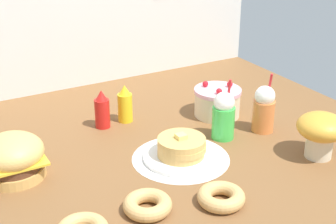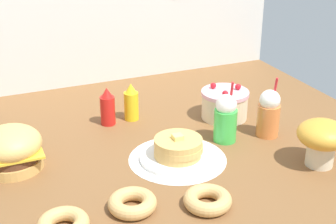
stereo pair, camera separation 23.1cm
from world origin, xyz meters
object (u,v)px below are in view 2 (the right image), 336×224
(mustard_bottle, at_px, (131,103))
(layer_cake, at_px, (225,104))
(orange_float_cup, at_px, (269,113))
(donut_chocolate, at_px, (132,203))
(donut_vanilla, at_px, (208,200))
(cream_soda_cup, at_px, (226,118))
(pancake_stack, at_px, (178,150))
(ketchup_bottle, at_px, (108,107))
(donut_pink_glaze, at_px, (63,224))
(burger, at_px, (11,149))
(mushroom_stool, at_px, (322,138))

(mustard_bottle, bearing_deg, layer_cake, -20.76)
(orange_float_cup, distance_m, donut_chocolate, 0.91)
(layer_cake, xyz_separation_m, orange_float_cup, (0.10, -0.27, 0.04))
(mustard_bottle, relative_size, donut_vanilla, 1.08)
(mustard_bottle, xyz_separation_m, cream_soda_cup, (0.34, -0.42, 0.03))
(pancake_stack, distance_m, ketchup_bottle, 0.53)
(orange_float_cup, xyz_separation_m, donut_vanilla, (-0.56, -0.43, -0.09))
(orange_float_cup, relative_size, donut_chocolate, 1.61)
(mustard_bottle, height_order, donut_pink_glaze, mustard_bottle)
(burger, distance_m, pancake_stack, 0.74)
(mustard_bottle, relative_size, cream_soda_cup, 0.67)
(cream_soda_cup, xyz_separation_m, mushroom_stool, (0.27, -0.38, 0.01))
(ketchup_bottle, height_order, orange_float_cup, orange_float_cup)
(orange_float_cup, distance_m, donut_vanilla, 0.71)
(cream_soda_cup, relative_size, donut_chocolate, 1.61)
(burger, relative_size, donut_pink_glaze, 1.43)
(ketchup_bottle, bearing_deg, burger, -152.72)
(donut_pink_glaze, xyz_separation_m, donut_vanilla, (0.55, -0.07, 0.00))
(ketchup_bottle, bearing_deg, donut_pink_glaze, -117.00)
(layer_cake, distance_m, mushroom_stool, 0.63)
(ketchup_bottle, height_order, donut_vanilla, ketchup_bottle)
(mustard_bottle, distance_m, cream_soda_cup, 0.54)
(mustard_bottle, bearing_deg, burger, -157.08)
(orange_float_cup, relative_size, donut_vanilla, 1.61)
(orange_float_cup, bearing_deg, mustard_bottle, 141.54)
(orange_float_cup, bearing_deg, donut_chocolate, -158.11)
(cream_soda_cup, xyz_separation_m, donut_chocolate, (-0.61, -0.37, -0.09))
(donut_chocolate, distance_m, mushroom_stool, 0.89)
(burger, height_order, mustard_bottle, mustard_bottle)
(pancake_stack, distance_m, layer_cake, 0.53)
(layer_cake, bearing_deg, cream_soda_cup, -118.47)
(burger, bearing_deg, pancake_stack, -17.55)
(layer_cake, xyz_separation_m, donut_vanilla, (-0.46, -0.70, -0.05))
(burger, distance_m, donut_pink_glaze, 0.55)
(pancake_stack, distance_m, donut_chocolate, 0.43)
(burger, xyz_separation_m, mustard_bottle, (0.65, 0.28, 0.00))
(cream_soda_cup, height_order, donut_vanilla, cream_soda_cup)
(donut_pink_glaze, distance_m, donut_chocolate, 0.27)
(cream_soda_cup, distance_m, donut_pink_glaze, 0.97)
(cream_soda_cup, distance_m, mushroom_stool, 0.47)
(pancake_stack, relative_size, donut_chocolate, 1.83)
(mustard_bottle, distance_m, donut_chocolate, 0.83)
(donut_pink_glaze, bearing_deg, mustard_bottle, 56.23)
(donut_pink_glaze, relative_size, donut_chocolate, 1.00)
(donut_pink_glaze, xyz_separation_m, mushroom_stool, (1.16, 0.02, 0.10))
(mustard_bottle, bearing_deg, orange_float_cup, -38.46)
(ketchup_bottle, height_order, mustard_bottle, same)
(ketchup_bottle, relative_size, cream_soda_cup, 0.67)
(donut_vanilla, bearing_deg, orange_float_cup, 37.56)
(pancake_stack, relative_size, ketchup_bottle, 1.70)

